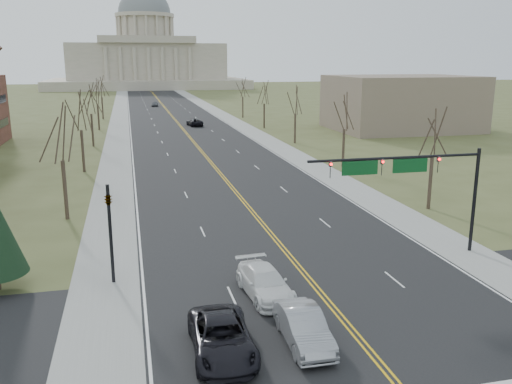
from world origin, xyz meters
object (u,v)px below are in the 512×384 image
car_sb_inner_lead (303,327)px  car_far_nb (195,122)px  car_far_sb (155,104)px  car_sb_inner_second (265,283)px  signal_mast (409,173)px  car_sb_outer_lead (222,338)px  signal_left (110,223)px

car_sb_inner_lead → car_far_nb: (5.56, 86.70, -0.08)m
car_far_sb → car_sb_inner_second: bearing=-83.3°
car_far_nb → car_far_sb: (-5.34, 48.62, -0.05)m
signal_mast → car_far_sb: 126.38m
car_sb_outer_lead → car_sb_inner_second: bearing=60.0°
car_far_sb → car_sb_inner_lead: bearing=-83.1°
signal_mast → car_sb_inner_second: signal_mast is taller
car_sb_outer_lead → signal_mast: bearing=35.4°
signal_left → car_sb_outer_lead: bearing=-62.6°
car_sb_inner_second → car_far_nb: car_sb_inner_second is taller
signal_mast → car_far_nb: 77.57m
car_sb_outer_lead → car_far_nb: car_sb_outer_lead is taller
car_sb_inner_lead → car_far_nb: size_ratio=0.94×
signal_mast → car_sb_outer_lead: signal_mast is taller
car_far_nb → car_far_sb: 48.92m
car_sb_inner_lead → car_far_sb: (0.22, 135.32, -0.13)m
car_far_sb → car_far_nb: bearing=-76.8°
car_sb_inner_lead → signal_left: bearing=133.5°
signal_left → car_far_sb: bearing=85.9°
car_far_nb → signal_mast: bearing=86.2°
signal_left → car_sb_inner_second: size_ratio=1.10×
car_sb_inner_second → car_far_nb: (6.01, 81.20, -0.05)m
car_sb_inner_second → car_far_sb: size_ratio=1.34×
car_sb_inner_second → signal_mast: bearing=15.0°
car_sb_inner_second → car_far_sb: bearing=84.4°
car_sb_inner_lead → car_sb_outer_lead: car_sb_inner_lead is taller
signal_left → car_far_sb: size_ratio=1.48×
car_sb_inner_lead → car_far_sb: bearing=90.5°
car_far_nb → car_far_sb: bearing=-91.0°
signal_left → car_sb_inner_lead: signal_left is taller
car_sb_outer_lead → car_far_nb: size_ratio=1.09×
signal_left → car_far_nb: size_ratio=1.13×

